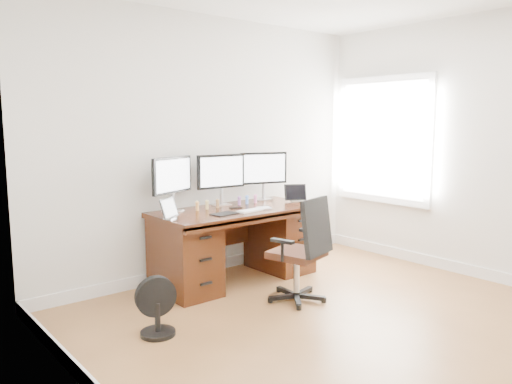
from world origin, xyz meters
TOP-DOWN VIEW (x-y plane):
  - ground at (0.00, 0.00)m, footprint 4.50×4.50m
  - back_wall at (0.00, 2.25)m, footprint 4.00×0.10m
  - right_wall at (2.00, 0.11)m, footprint 0.10×4.50m
  - desk at (0.00, 1.83)m, footprint 1.70×0.80m
  - office_chair at (0.08, 0.97)m, footprint 0.62×0.62m
  - floor_fan at (-1.27, 1.13)m, footprint 0.32×0.27m
  - monitor_left at (-0.58, 2.07)m, footprint 0.53×0.23m
  - monitor_center at (-0.00, 2.07)m, footprint 0.55×0.15m
  - monitor_right at (0.58, 2.07)m, footprint 0.54×0.19m
  - tablet_left at (-0.80, 1.75)m, footprint 0.24×0.18m
  - tablet_right at (0.77, 1.75)m, footprint 0.24×0.18m
  - keyboard at (-0.00, 1.59)m, footprint 0.27×0.14m
  - trackpad at (0.21, 1.63)m, footprint 0.17×0.17m
  - drawing_tablet at (-0.29, 1.62)m, footprint 0.26×0.18m
  - phone at (0.00, 1.82)m, footprint 0.13×0.09m
  - figurine_orange at (-0.38, 1.95)m, footprint 0.04×0.04m
  - figurine_yellow at (-0.26, 1.95)m, footprint 0.04×0.04m
  - figurine_brown at (-0.13, 1.95)m, footprint 0.04×0.04m
  - figurine_purple at (0.14, 1.95)m, footprint 0.04×0.04m
  - figurine_blue at (0.25, 1.95)m, footprint 0.04×0.04m
  - figurine_pink at (0.36, 1.95)m, footprint 0.04×0.04m

SIDE VIEW (x-z plane):
  - ground at x=0.00m, z-range 0.00..0.00m
  - floor_fan at x=-1.27m, z-range -0.01..0.45m
  - office_chair at x=0.08m, z-range -0.16..0.79m
  - desk at x=0.00m, z-range 0.03..0.78m
  - trackpad at x=0.21m, z-range 0.75..0.76m
  - drawing_tablet at x=-0.29m, z-range 0.75..0.76m
  - phone at x=0.00m, z-range 0.75..0.76m
  - keyboard at x=0.00m, z-range 0.75..0.76m
  - figurine_orange at x=-0.38m, z-range 0.75..0.85m
  - figurine_yellow at x=-0.26m, z-range 0.75..0.85m
  - figurine_brown at x=-0.13m, z-range 0.75..0.85m
  - figurine_purple at x=0.14m, z-range 0.75..0.85m
  - figurine_blue at x=0.25m, z-range 0.75..0.85m
  - figurine_pink at x=0.36m, z-range 0.75..0.85m
  - tablet_left at x=-0.80m, z-range 0.74..0.93m
  - tablet_right at x=0.77m, z-range 0.74..0.93m
  - monitor_left at x=-0.58m, z-range 0.82..1.35m
  - monitor_center at x=0.00m, z-range 0.82..1.35m
  - monitor_right at x=0.58m, z-range 0.82..1.35m
  - back_wall at x=0.00m, z-range 0.00..2.70m
  - right_wall at x=2.00m, z-range 0.00..2.70m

